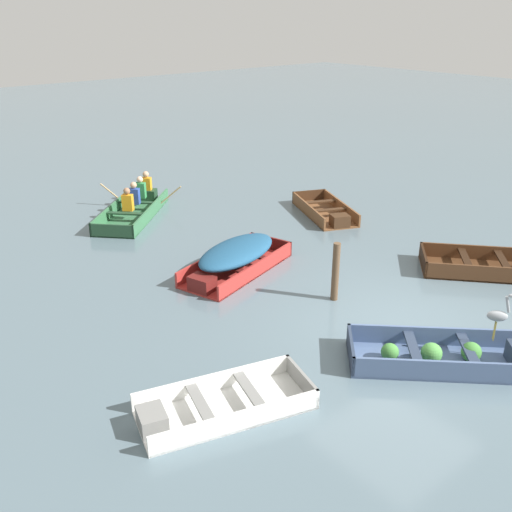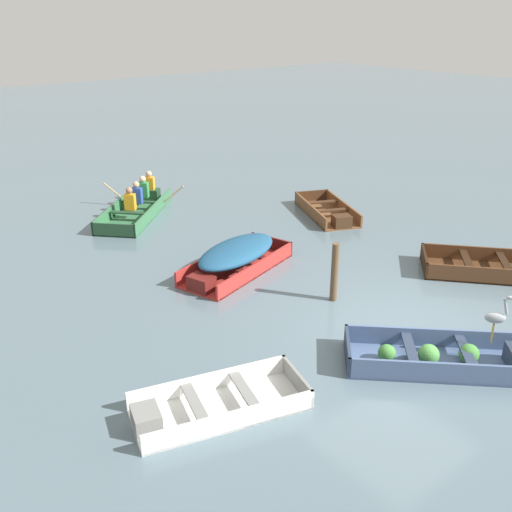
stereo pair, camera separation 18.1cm
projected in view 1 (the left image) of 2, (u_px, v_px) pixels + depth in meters
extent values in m
plane|color=slate|center=(405.00, 330.00, 10.16)|extent=(80.00, 80.00, 0.00)
cube|color=#475B7F|center=(439.00, 362.00, 9.20)|extent=(2.81, 2.77, 0.04)
cube|color=#475B7F|center=(433.00, 337.00, 9.60)|extent=(2.10, 2.05, 0.37)
cube|color=#475B7F|center=(447.00, 372.00, 8.68)|extent=(2.10, 2.05, 0.37)
cube|color=#273246|center=(351.00, 350.00, 9.23)|extent=(0.77, 0.79, 0.37)
cube|color=#273246|center=(468.00, 350.00, 9.07)|extent=(0.78, 0.80, 0.04)
cube|color=#273246|center=(413.00, 347.00, 9.13)|extent=(0.78, 0.80, 0.04)
sphere|color=#428438|center=(471.00, 352.00, 9.15)|extent=(0.32, 0.32, 0.32)
sphere|color=#4C9342|center=(431.00, 353.00, 9.10)|extent=(0.34, 0.34, 0.34)
sphere|color=#428438|center=(390.00, 352.00, 9.18)|extent=(0.29, 0.29, 0.29)
cube|color=brown|center=(324.00, 214.00, 15.87)|extent=(1.95, 2.67, 0.04)
cube|color=brown|center=(341.00, 207.00, 15.93)|extent=(1.06, 2.27, 0.34)
cube|color=brown|center=(308.00, 210.00, 15.69)|extent=(1.06, 2.27, 0.34)
cube|color=#3F2716|center=(309.00, 196.00, 16.88)|extent=(0.96, 0.47, 0.34)
cube|color=#3F2716|center=(340.00, 221.00, 14.87)|extent=(0.57, 0.52, 0.31)
cube|color=#3F2716|center=(330.00, 210.00, 15.45)|extent=(0.91, 0.53, 0.04)
cube|color=#3F2716|center=(320.00, 202.00, 16.10)|extent=(0.91, 0.53, 0.04)
cube|color=white|center=(226.00, 409.00, 8.11)|extent=(2.66, 1.66, 0.04)
cube|color=white|center=(238.00, 422.00, 7.66)|extent=(2.39, 0.75, 0.32)
cube|color=white|center=(214.00, 383.00, 8.46)|extent=(2.39, 0.75, 0.32)
cube|color=gray|center=(301.00, 381.00, 8.50)|extent=(0.33, 0.97, 0.32)
cube|color=gray|center=(152.00, 420.00, 7.66)|extent=(0.47, 0.53, 0.29)
cube|color=gray|center=(200.00, 403.00, 7.89)|extent=(0.41, 0.91, 0.04)
cube|color=gray|center=(250.00, 390.00, 8.16)|extent=(0.41, 0.91, 0.04)
cube|color=#AD2D28|center=(237.00, 270.00, 12.45)|extent=(2.98, 1.85, 0.04)
cube|color=#AD2D28|center=(258.00, 270.00, 12.12)|extent=(2.68, 0.82, 0.34)
cube|color=#AD2D28|center=(217.00, 258.00, 12.66)|extent=(2.68, 0.82, 0.34)
cube|color=maroon|center=(271.00, 244.00, 13.43)|extent=(0.36, 1.09, 0.34)
cube|color=maroon|center=(202.00, 283.00, 11.46)|extent=(0.49, 0.59, 0.31)
cube|color=maroon|center=(225.00, 267.00, 12.04)|extent=(0.44, 1.03, 0.04)
cube|color=maroon|center=(248.00, 254.00, 12.67)|extent=(0.44, 1.03, 0.04)
ellipsoid|color=navy|center=(237.00, 252.00, 12.27)|extent=(2.49, 1.66, 0.38)
cube|color=#4C2D19|center=(482.00, 270.00, 12.43)|extent=(2.60, 2.74, 0.04)
cube|color=#4C2D19|center=(478.00, 253.00, 12.89)|extent=(1.73, 1.99, 0.37)
cube|color=#4C2D19|center=(489.00, 275.00, 11.85)|extent=(1.73, 1.99, 0.37)
cube|color=black|center=(423.00, 260.00, 12.55)|extent=(0.94, 0.82, 0.37)
cube|color=black|center=(503.00, 261.00, 12.27)|extent=(0.94, 0.84, 0.04)
cube|color=black|center=(465.00, 258.00, 12.39)|extent=(0.94, 0.84, 0.04)
cube|color=#387047|center=(133.00, 216.00, 15.69)|extent=(3.14, 3.04, 0.04)
cube|color=#387047|center=(113.00, 210.00, 15.69)|extent=(2.39, 2.23, 0.36)
cube|color=#387047|center=(152.00, 212.00, 15.56)|extent=(2.39, 2.23, 0.36)
cube|color=#1E3D27|center=(112.00, 231.00, 14.18)|extent=(0.82, 0.88, 0.36)
cube|color=#1E3D27|center=(148.00, 195.00, 16.92)|extent=(0.62, 0.62, 0.32)
cube|color=#1E3D27|center=(137.00, 202.00, 16.03)|extent=(0.83, 0.88, 0.04)
cube|color=#1E3D27|center=(126.00, 213.00, 15.15)|extent=(0.83, 0.88, 0.04)
cube|color=orange|center=(128.00, 203.00, 15.24)|extent=(0.32, 0.33, 0.44)
sphere|color=#9E7051|center=(127.00, 191.00, 15.11)|extent=(0.18, 0.18, 0.18)
cube|color=#2D4CA5|center=(134.00, 196.00, 15.75)|extent=(0.32, 0.33, 0.44)
sphere|color=tan|center=(133.00, 185.00, 15.62)|extent=(0.18, 0.18, 0.18)
cube|color=#338C4C|center=(141.00, 190.00, 16.26)|extent=(0.32, 0.33, 0.44)
sphere|color=beige|center=(140.00, 180.00, 16.14)|extent=(0.18, 0.18, 0.18)
cube|color=orange|center=(147.00, 185.00, 16.78)|extent=(0.32, 0.33, 0.44)
sphere|color=tan|center=(146.00, 174.00, 16.65)|extent=(0.18, 0.18, 0.18)
cylinder|color=tan|center=(111.00, 193.00, 16.40)|extent=(0.47, 0.50, 0.55)
cylinder|color=tan|center=(171.00, 195.00, 16.21)|extent=(0.47, 0.50, 0.55)
cylinder|color=olive|center=(494.00, 330.00, 9.10)|extent=(0.02, 0.02, 0.35)
cylinder|color=olive|center=(495.00, 331.00, 9.05)|extent=(0.02, 0.02, 0.35)
ellipsoid|color=#93999E|center=(497.00, 316.00, 8.97)|extent=(0.31, 0.34, 0.18)
cylinder|color=#93999E|center=(508.00, 304.00, 8.86)|extent=(0.11, 0.12, 0.28)
ellipsoid|color=#93999E|center=(512.00, 296.00, 8.80)|extent=(0.12, 0.12, 0.06)
cylinder|color=brown|center=(336.00, 272.00, 11.00)|extent=(0.14, 0.14, 1.19)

